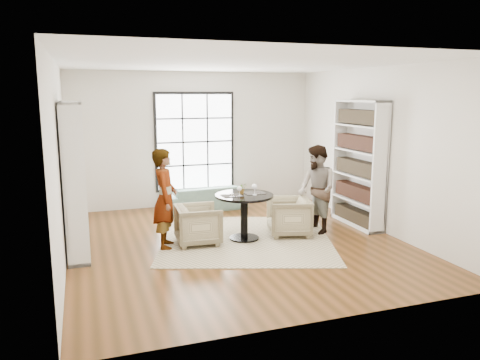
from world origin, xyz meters
name	(u,v)px	position (x,y,z in m)	size (l,w,h in m)	color
ground	(237,242)	(0.00, 0.00, 0.00)	(6.00, 6.00, 0.00)	brown
room_shell	(227,165)	(0.00, 0.54, 1.26)	(6.00, 6.01, 6.00)	silver
rug	(247,239)	(0.23, 0.12, 0.01)	(2.88, 2.88, 0.01)	tan
pedestal_table	(244,207)	(0.18, 0.11, 0.58)	(1.01, 1.01, 0.80)	black
sofa	(205,198)	(0.08, 2.45, 0.26)	(1.80, 0.70, 0.53)	slate
armchair_left	(198,225)	(-0.64, 0.14, 0.33)	(0.72, 0.74, 0.67)	tan
armchair_right	(289,217)	(1.02, 0.10, 0.34)	(0.73, 0.75, 0.68)	#C6BA8E
person_left	(165,199)	(-1.19, 0.14, 0.82)	(0.60, 0.39, 1.65)	gray
person_right	(317,189)	(1.57, 0.10, 0.80)	(0.78, 0.61, 1.61)	gray
placemat_left	(232,196)	(-0.05, 0.09, 0.81)	(0.34, 0.26, 0.01)	black
placemat_right	(254,193)	(0.37, 0.15, 0.81)	(0.34, 0.26, 0.01)	black
cutlery_left	(232,195)	(-0.05, 0.09, 0.82)	(0.14, 0.22, 0.01)	#BBBCC0
cutlery_right	(254,193)	(0.37, 0.15, 0.82)	(0.14, 0.22, 0.01)	#BBBCC0
wine_glass_left	(239,189)	(0.05, 0.01, 0.93)	(0.08, 0.08, 0.18)	silver
wine_glass_right	(255,187)	(0.33, 0.01, 0.95)	(0.09, 0.09, 0.20)	silver
flower_centerpiece	(242,188)	(0.15, 0.17, 0.90)	(0.17, 0.15, 0.19)	gray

